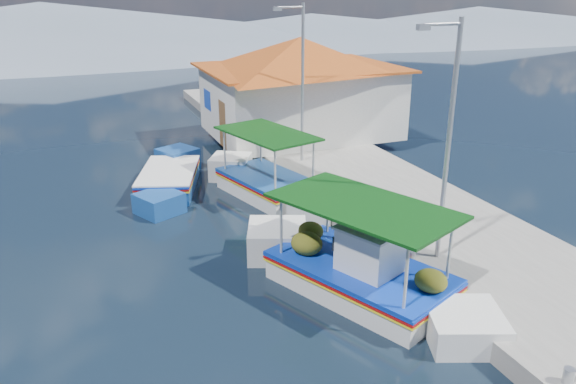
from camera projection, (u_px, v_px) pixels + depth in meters
name	position (u px, v px, depth m)	size (l,w,h in m)	color
ground	(306.00, 358.00, 11.55)	(160.00, 160.00, 0.00)	black
quay	(397.00, 205.00, 18.73)	(5.00, 44.00, 0.50)	#99958F
bollards	(352.00, 211.00, 17.20)	(0.20, 17.20, 0.30)	#A5A8AD
main_caique	(360.00, 273.00, 13.88)	(4.33, 7.29, 2.62)	white
caique_green_canopy	(268.00, 185.00, 20.18)	(3.25, 6.69, 2.59)	white
caique_blue_hull	(168.00, 181.00, 20.80)	(3.24, 6.08, 1.14)	#184790
harbor_building	(300.00, 85.00, 25.75)	(10.49, 10.49, 4.40)	white
lamp_post_near	(447.00, 132.00, 13.50)	(1.21, 0.14, 6.00)	#A5A8AD
lamp_post_far	(300.00, 76.00, 21.31)	(1.21, 0.14, 6.00)	#A5A8AD
mountain_ridge	(157.00, 31.00, 61.74)	(171.40, 96.00, 5.50)	slate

